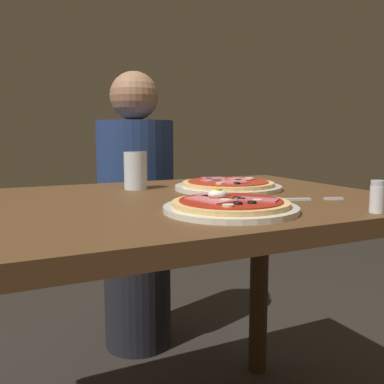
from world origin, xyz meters
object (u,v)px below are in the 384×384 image
at_px(fork, 307,199).
at_px(diner_person, 136,220).
at_px(salt_shaker, 377,197).
at_px(dining_table, 153,248).
at_px(pizza_across_left, 228,185).
at_px(pizza_foreground, 230,206).
at_px(water_glass_near, 136,173).

relative_size(fork, diner_person, 0.13).
relative_size(salt_shaker, diner_person, 0.06).
height_order(dining_table, pizza_across_left, pizza_across_left).
bearing_deg(dining_table, pizza_foreground, -66.07).
distance_m(water_glass_near, diner_person, 0.62).
height_order(dining_table, fork, fork).
relative_size(dining_table, water_glass_near, 11.36).
bearing_deg(water_glass_near, salt_shaker, -60.04).
relative_size(water_glass_near, diner_person, 0.09).
bearing_deg(pizza_across_left, fork, -74.00).
bearing_deg(salt_shaker, pizza_foreground, 151.58).
distance_m(pizza_foreground, salt_shaker, 0.30).
xyz_separation_m(water_glass_near, diner_person, (0.18, 0.54, -0.25)).
bearing_deg(water_glass_near, pizza_across_left, -27.35).
xyz_separation_m(pizza_across_left, fork, (0.07, -0.25, -0.01)).
height_order(pizza_foreground, salt_shaker, salt_shaker).
bearing_deg(pizza_foreground, diner_person, 83.45).
bearing_deg(fork, diner_person, 98.44).
bearing_deg(fork, salt_shaker, -84.79).
xyz_separation_m(pizza_foreground, fork, (0.25, 0.05, -0.01)).
xyz_separation_m(dining_table, pizza_foreground, (0.09, -0.21, 0.13)).
height_order(water_glass_near, fork, water_glass_near).
relative_size(pizza_across_left, diner_person, 0.26).
relative_size(water_glass_near, fork, 0.71).
relative_size(pizza_across_left, fork, 2.01).
relative_size(pizza_foreground, water_glass_near, 2.60).
bearing_deg(water_glass_near, fork, -50.49).
bearing_deg(dining_table, diner_person, 74.68).
distance_m(dining_table, pizza_foreground, 0.27).
xyz_separation_m(water_glass_near, salt_shaker, (0.33, -0.57, -0.01)).
height_order(water_glass_near, salt_shaker, water_glass_near).
relative_size(pizza_foreground, pizza_across_left, 0.92).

